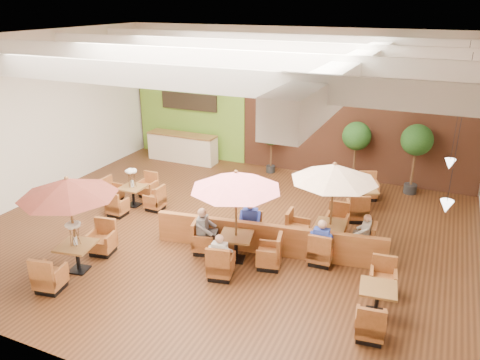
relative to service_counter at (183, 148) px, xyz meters
The scene contains 17 objects.
room 6.78m from the service_counter, 39.88° to the right, with size 14.04×14.00×5.52m.
service_counter is the anchor object (origin of this frame).
booth_divider 8.36m from the service_counter, 43.79° to the right, with size 6.24×0.18×0.86m, color brown.
table_0 8.85m from the service_counter, 76.96° to the right, with size 2.36×2.58×2.56m.
table_1 8.47m from the service_counter, 49.95° to the right, with size 2.57×2.57×2.53m.
table_2 8.96m from the service_counter, 32.67° to the right, with size 2.46×2.46×2.51m.
table_3 4.73m from the service_counter, 79.66° to the right, with size 2.24×2.24×1.45m.
table_4 11.66m from the service_counter, 38.45° to the right, with size 0.87×2.36×0.87m.
table_5 8.08m from the service_counter, 13.26° to the right, with size 1.06×2.63×0.92m.
topiary_0 4.00m from the service_counter, ahead, with size 0.86×0.86×1.99m.
topiary_1 7.22m from the service_counter, ahead, with size 1.02×1.02×2.37m.
topiary_2 9.24m from the service_counter, ahead, with size 1.07×1.07×2.50m.
diner_0 9.12m from the service_counter, 53.68° to the right, with size 0.39×0.32×0.75m.
diner_1 7.71m from the service_counter, 45.53° to the right, with size 0.46×0.41×0.85m.
diner_2 7.83m from the service_counter, 55.12° to the right, with size 0.41×0.46×0.85m.
diner_3 9.41m from the service_counter, 37.37° to the right, with size 0.40×0.32×0.82m.
diner_4 9.67m from the service_counter, 29.74° to the right, with size 0.28×0.36×0.74m.
Camera 1 is at (5.47, -11.11, 6.46)m, focal length 35.00 mm.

